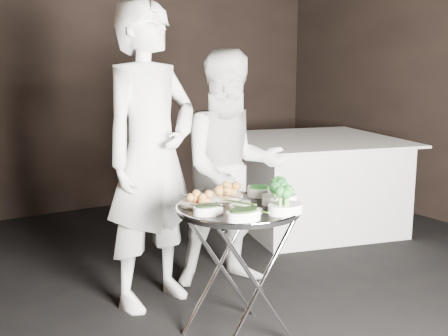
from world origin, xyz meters
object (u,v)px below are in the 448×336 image
waiter_left (151,156)px  dining_table (312,182)px  tray_stand (238,267)px  waiter_right (232,170)px  serving_tray (239,208)px

waiter_left → dining_table: size_ratio=1.30×
tray_stand → waiter_right: size_ratio=0.46×
waiter_left → waiter_right: 0.62m
serving_tray → waiter_left: waiter_left is taller
waiter_right → dining_table: 1.62m
tray_stand → waiter_right: bearing=59.9°
dining_table → waiter_left: bearing=-158.7°
waiter_left → dining_table: waiter_left is taller
tray_stand → dining_table: size_ratio=0.51×
dining_table → waiter_right: bearing=-151.0°
waiter_left → tray_stand: bearing=-91.5°
tray_stand → serving_tray: 0.33m
serving_tray → waiter_right: waiter_right is taller
waiter_left → waiter_right: size_ratio=1.18×
waiter_left → dining_table: 2.19m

